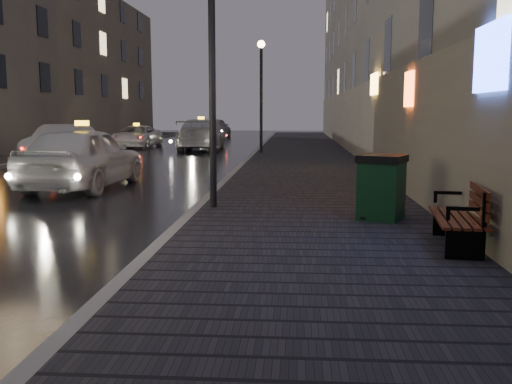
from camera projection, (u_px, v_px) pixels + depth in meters
sidewalk at (304, 156)px, 26.37m from camera, size 4.60×58.00×0.15m
curb at (252, 156)px, 26.54m from camera, size 0.20×58.00×0.15m
sidewalk_far at (40, 154)px, 27.24m from camera, size 2.40×58.00×0.15m
curb_far at (66, 155)px, 27.15m from camera, size 0.20×58.00×0.15m
building_near at (367, 25)px, 29.21m from camera, size 1.80×50.00×13.00m
building_far_c at (79, 68)px, 44.60m from camera, size 6.00×22.00×11.00m
lamp_near at (212, 40)px, 11.22m from camera, size 0.36×0.36×5.28m
lamp_far at (261, 82)px, 27.03m from camera, size 0.36×0.36×5.28m
bench at (463, 215)px, 8.16m from camera, size 0.85×1.87×0.92m
trash_bin at (381, 187)px, 10.28m from camera, size 1.02×1.02×1.17m
taxi_near at (83, 157)px, 15.50m from camera, size 2.23×5.12×1.72m
car_left_mid at (62, 143)px, 24.12m from camera, size 1.68×4.76×1.57m
taxi_mid at (201, 135)px, 31.58m from camera, size 2.78×6.00×1.70m
taxi_far at (137, 136)px, 33.98m from camera, size 2.26×4.72×1.30m
car_far at (215, 128)px, 46.92m from camera, size 2.33×4.91×1.62m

